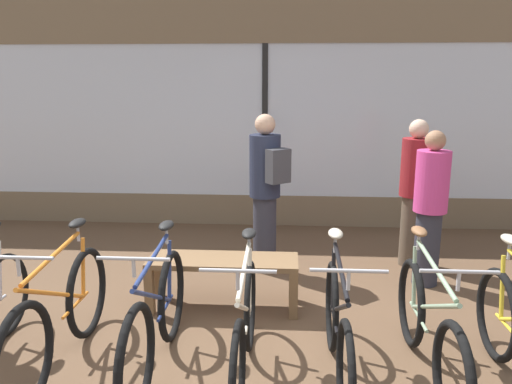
{
  "coord_description": "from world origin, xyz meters",
  "views": [
    {
      "loc": [
        0.33,
        -3.37,
        2.14
      ],
      "look_at": [
        0.0,
        1.79,
        0.95
      ],
      "focal_mm": 35.0,
      "sensor_mm": 36.0,
      "label": 1
    }
  ],
  "objects_px": {
    "bicycle_left": "(60,317)",
    "bicycle_right": "(429,330)",
    "customer_near_rack": "(414,190)",
    "customer_mid_floor": "(266,188)",
    "bicycle_center": "(245,331)",
    "customer_by_window": "(430,206)",
    "bicycle_center_left": "(156,320)",
    "bicycle_center_right": "(338,331)",
    "display_bench": "(223,268)"
  },
  "relations": [
    {
      "from": "bicycle_center_left",
      "to": "bicycle_center",
      "type": "height_order",
      "value": "bicycle_center_left"
    },
    {
      "from": "bicycle_left",
      "to": "bicycle_center_right",
      "type": "height_order",
      "value": "bicycle_left"
    },
    {
      "from": "display_bench",
      "to": "bicycle_center_right",
      "type": "bearing_deg",
      "value": -49.67
    },
    {
      "from": "bicycle_center_left",
      "to": "bicycle_right",
      "type": "distance_m",
      "value": 1.96
    },
    {
      "from": "bicycle_right",
      "to": "customer_near_rack",
      "type": "height_order",
      "value": "customer_near_rack"
    },
    {
      "from": "bicycle_center_left",
      "to": "customer_mid_floor",
      "type": "xyz_separation_m",
      "value": [
        0.71,
        2.04,
        0.55
      ]
    },
    {
      "from": "bicycle_left",
      "to": "bicycle_center",
      "type": "relative_size",
      "value": 1.05
    },
    {
      "from": "bicycle_right",
      "to": "display_bench",
      "type": "distance_m",
      "value": 1.93
    },
    {
      "from": "bicycle_center_right",
      "to": "bicycle_right",
      "type": "relative_size",
      "value": 0.96
    },
    {
      "from": "bicycle_right",
      "to": "customer_near_rack",
      "type": "distance_m",
      "value": 2.41
    },
    {
      "from": "customer_near_rack",
      "to": "customer_by_window",
      "type": "distance_m",
      "value": 0.56
    },
    {
      "from": "bicycle_center",
      "to": "display_bench",
      "type": "distance_m",
      "value": 1.21
    },
    {
      "from": "display_bench",
      "to": "customer_by_window",
      "type": "height_order",
      "value": "customer_by_window"
    },
    {
      "from": "bicycle_center_right",
      "to": "customer_mid_floor",
      "type": "xyz_separation_m",
      "value": [
        -0.61,
        2.1,
        0.56
      ]
    },
    {
      "from": "customer_by_window",
      "to": "customer_near_rack",
      "type": "bearing_deg",
      "value": 92.69
    },
    {
      "from": "bicycle_right",
      "to": "display_bench",
      "type": "bearing_deg",
      "value": 146.53
    },
    {
      "from": "customer_mid_floor",
      "to": "customer_by_window",
      "type": "bearing_deg",
      "value": -9.05
    },
    {
      "from": "bicycle_left",
      "to": "customer_mid_floor",
      "type": "xyz_separation_m",
      "value": [
        1.43,
        2.05,
        0.55
      ]
    },
    {
      "from": "bicycle_center",
      "to": "customer_near_rack",
      "type": "bearing_deg",
      "value": 54.57
    },
    {
      "from": "bicycle_center_right",
      "to": "customer_near_rack",
      "type": "xyz_separation_m",
      "value": [
        1.07,
        2.39,
        0.5
      ]
    },
    {
      "from": "customer_mid_floor",
      "to": "bicycle_center",
      "type": "bearing_deg",
      "value": -91.3
    },
    {
      "from": "bicycle_center",
      "to": "customer_near_rack",
      "type": "xyz_separation_m",
      "value": [
        1.73,
        2.43,
        0.49
      ]
    },
    {
      "from": "bicycle_right",
      "to": "customer_near_rack",
      "type": "bearing_deg",
      "value": 79.63
    },
    {
      "from": "bicycle_center_left",
      "to": "display_bench",
      "type": "bearing_deg",
      "value": 71.66
    },
    {
      "from": "bicycle_right",
      "to": "bicycle_left",
      "type": "bearing_deg",
      "value": -179.72
    },
    {
      "from": "bicycle_center_right",
      "to": "customer_mid_floor",
      "type": "distance_m",
      "value": 2.26
    },
    {
      "from": "bicycle_center_right",
      "to": "customer_by_window",
      "type": "bearing_deg",
      "value": 59.02
    },
    {
      "from": "bicycle_center",
      "to": "customer_by_window",
      "type": "distance_m",
      "value": 2.6
    },
    {
      "from": "bicycle_center_left",
      "to": "bicycle_center_right",
      "type": "bearing_deg",
      "value": -2.79
    },
    {
      "from": "customer_near_rack",
      "to": "customer_mid_floor",
      "type": "height_order",
      "value": "customer_mid_floor"
    },
    {
      "from": "bicycle_center_left",
      "to": "customer_near_rack",
      "type": "xyz_separation_m",
      "value": [
        2.39,
        2.33,
        0.49
      ]
    },
    {
      "from": "bicycle_left",
      "to": "bicycle_right",
      "type": "relative_size",
      "value": 1.01
    },
    {
      "from": "bicycle_center_right",
      "to": "display_bench",
      "type": "bearing_deg",
      "value": 130.33
    },
    {
      "from": "bicycle_center_left",
      "to": "bicycle_right",
      "type": "xyz_separation_m",
      "value": [
        1.96,
        0.0,
        -0.02
      ]
    },
    {
      "from": "bicycle_center",
      "to": "bicycle_left",
      "type": "bearing_deg",
      "value": 176.16
    },
    {
      "from": "bicycle_center_left",
      "to": "customer_mid_floor",
      "type": "height_order",
      "value": "customer_mid_floor"
    },
    {
      "from": "customer_near_rack",
      "to": "customer_mid_floor",
      "type": "relative_size",
      "value": 0.96
    },
    {
      "from": "bicycle_center",
      "to": "customer_mid_floor",
      "type": "bearing_deg",
      "value": 88.7
    },
    {
      "from": "bicycle_center",
      "to": "bicycle_right",
      "type": "bearing_deg",
      "value": 4.65
    },
    {
      "from": "bicycle_center_right",
      "to": "customer_near_rack",
      "type": "bearing_deg",
      "value": 65.83
    },
    {
      "from": "bicycle_right",
      "to": "customer_by_window",
      "type": "distance_m",
      "value": 1.88
    },
    {
      "from": "customer_near_rack",
      "to": "customer_by_window",
      "type": "relative_size",
      "value": 1.04
    },
    {
      "from": "bicycle_center",
      "to": "customer_by_window",
      "type": "xyz_separation_m",
      "value": [
        1.75,
        1.87,
        0.46
      ]
    },
    {
      "from": "customer_near_rack",
      "to": "customer_mid_floor",
      "type": "distance_m",
      "value": 1.7
    },
    {
      "from": "bicycle_center_left",
      "to": "bicycle_right",
      "type": "relative_size",
      "value": 0.98
    },
    {
      "from": "bicycle_center",
      "to": "customer_by_window",
      "type": "bearing_deg",
      "value": 46.81
    },
    {
      "from": "customer_near_rack",
      "to": "customer_by_window",
      "type": "bearing_deg",
      "value": -87.31
    },
    {
      "from": "bicycle_center_right",
      "to": "customer_by_window",
      "type": "distance_m",
      "value": 2.18
    },
    {
      "from": "bicycle_center_left",
      "to": "customer_by_window",
      "type": "relative_size",
      "value": 1.07
    },
    {
      "from": "bicycle_left",
      "to": "bicycle_center_right",
      "type": "distance_m",
      "value": 2.04
    }
  ]
}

